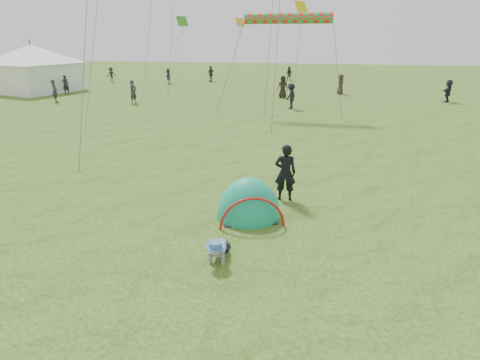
% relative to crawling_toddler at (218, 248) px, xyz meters
% --- Properties ---
extents(ground, '(140.00, 140.00, 0.00)m').
position_rel_crawling_toddler_xyz_m(ground, '(0.75, 0.60, -0.30)').
color(ground, '#17500B').
extents(crawling_toddler, '(0.55, 0.78, 0.60)m').
position_rel_crawling_toddler_xyz_m(crawling_toddler, '(0.00, 0.00, 0.00)').
color(crawling_toddler, black).
rests_on(crawling_toddler, ground).
extents(popup_tent, '(2.17, 1.97, 2.32)m').
position_rel_crawling_toddler_xyz_m(popup_tent, '(0.29, 2.27, -0.30)').
color(popup_tent, '#069C63').
rests_on(popup_tent, ground).
extents(standing_adult, '(0.68, 0.48, 1.76)m').
position_rel_crawling_toddler_xyz_m(standing_adult, '(1.16, 3.69, 0.58)').
color(standing_adult, black).
rests_on(standing_adult, ground).
extents(event_marquee, '(7.90, 7.90, 4.45)m').
position_rel_crawling_toddler_xyz_m(event_marquee, '(-23.61, 24.21, 1.92)').
color(event_marquee, white).
rests_on(event_marquee, ground).
extents(crowd_person_0, '(0.58, 0.73, 1.76)m').
position_rel_crawling_toddler_xyz_m(crowd_person_0, '(-11.62, 19.49, 0.58)').
color(crowd_person_0, '#303137').
rests_on(crowd_person_0, ground).
extents(crowd_person_3, '(1.18, 0.97, 1.59)m').
position_rel_crawling_toddler_xyz_m(crowd_person_3, '(-21.22, 33.41, 0.49)').
color(crowd_person_3, '#25252C').
rests_on(crowd_person_3, ground).
extents(crowd_person_4, '(0.91, 0.63, 1.80)m').
position_rel_crawling_toddler_xyz_m(crowd_person_4, '(-0.86, 24.77, 0.60)').
color(crowd_person_4, black).
rests_on(crowd_person_4, ground).
extents(crowd_person_5, '(1.18, 1.64, 1.71)m').
position_rel_crawling_toddler_xyz_m(crowd_person_5, '(11.91, 25.08, 0.55)').
color(crowd_person_5, '#1E2430').
rests_on(crowd_person_5, ground).
extents(crowd_person_6, '(0.62, 0.71, 1.63)m').
position_rel_crawling_toddler_xyz_m(crowd_person_6, '(-19.95, 23.21, 0.52)').
color(crowd_person_6, black).
rests_on(crowd_person_6, ground).
extents(crowd_person_7, '(0.82, 0.66, 1.60)m').
position_rel_crawling_toddler_xyz_m(crowd_person_7, '(-1.31, 38.19, 0.50)').
color(crowd_person_7, '#2C241D').
rests_on(crowd_person_7, ground).
extents(crowd_person_8, '(0.91, 1.09, 1.75)m').
position_rel_crawling_toddler_xyz_m(crowd_person_8, '(-9.99, 35.43, 0.57)').
color(crowd_person_8, '#243136').
rests_on(crowd_person_8, ground).
extents(crowd_person_9, '(1.08, 1.31, 1.76)m').
position_rel_crawling_toddler_xyz_m(crowd_person_9, '(0.17, 19.68, 0.58)').
color(crowd_person_9, black).
rests_on(crowd_person_9, ground).
extents(crowd_person_10, '(0.64, 0.90, 1.74)m').
position_rel_crawling_toddler_xyz_m(crowd_person_10, '(3.96, 27.95, 0.57)').
color(crowd_person_10, '#382A24').
rests_on(crowd_person_10, ground).
extents(crowd_person_11, '(0.92, 1.54, 1.58)m').
position_rel_crawling_toddler_xyz_m(crowd_person_11, '(-14.02, 32.66, 0.49)').
color(crowd_person_11, '#253942').
rests_on(crowd_person_11, ground).
extents(crowd_person_12, '(0.73, 0.73, 1.71)m').
position_rel_crawling_toddler_xyz_m(crowd_person_12, '(-17.98, 19.09, 0.55)').
color(crowd_person_12, '#292A30').
rests_on(crowd_person_12, ground).
extents(rainbow_tube_kite, '(5.37, 0.64, 0.64)m').
position_rel_crawling_toddler_xyz_m(rainbow_tube_kite, '(-0.11, 17.98, 5.53)').
color(rainbow_tube_kite, red).
extents(diamond_kite_2, '(0.93, 0.93, 0.76)m').
position_rel_crawling_toddler_xyz_m(diamond_kite_2, '(-5.63, 30.52, 5.78)').
color(diamond_kite_2, gold).
extents(diamond_kite_3, '(1.10, 1.10, 0.90)m').
position_rel_crawling_toddler_xyz_m(diamond_kite_3, '(-11.04, 29.59, 5.89)').
color(diamond_kite_3, '#33981E').
extents(diamond_kite_8, '(1.24, 1.24, 1.01)m').
position_rel_crawling_toddler_xyz_m(diamond_kite_8, '(0.16, 28.03, 6.80)').
color(diamond_kite_8, yellow).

